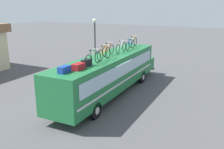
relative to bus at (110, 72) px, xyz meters
The scene contains 12 objects.
ground_plane 1.67m from the bus, behind, with size 120.00×120.00×0.00m, color #4C4C4F.
bus is the anchor object (origin of this frame).
luggage_bag_1 5.24m from the bus, behind, with size 0.71×0.36×0.34m, color #193899.
luggage_bag_2 4.43m from the bus, behind, with size 0.74×0.44×0.33m, color maroon.
luggage_bag_3 3.64m from the bus, behind, with size 0.70×0.32×0.39m, color black.
rooftop_bicycle_1 3.28m from the bus, behind, with size 1.76×0.44×0.91m.
rooftop_bicycle_2 2.13m from the bus, 168.26° to the right, with size 1.70×0.44×0.94m.
rooftop_bicycle_3 1.57m from the bus, 85.27° to the left, with size 1.68×0.44×0.90m.
rooftop_bicycle_4 2.13m from the bus, ahead, with size 1.73×0.44×0.87m.
rooftop_bicycle_5 3.22m from the bus, ahead, with size 1.66×0.44×0.86m.
rooftop_bicycle_6 4.51m from the bus, ahead, with size 1.75×0.44×0.88m.
street_lamp 7.01m from the bus, 39.05° to the left, with size 0.37×0.37×4.94m.
Camera 1 is at (-14.71, -7.65, 6.18)m, focal length 40.12 mm.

